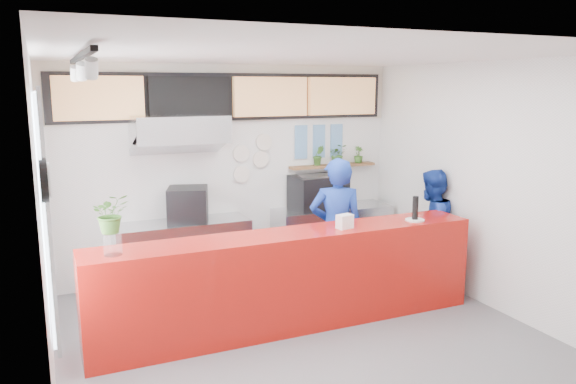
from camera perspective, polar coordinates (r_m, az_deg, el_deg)
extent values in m
plane|color=slate|center=(6.27, 1.81, -14.79)|extent=(5.00, 5.00, 0.00)
plane|color=silver|center=(5.66, 2.00, 13.76)|extent=(5.00, 5.00, 0.00)
plane|color=white|center=(8.07, -5.83, 2.12)|extent=(5.00, 0.00, 5.00)
plane|color=white|center=(5.23, -23.65, -3.45)|extent=(0.00, 5.00, 5.00)
plane|color=white|center=(7.21, 20.10, 0.49)|extent=(0.00, 5.00, 5.00)
cube|color=#A5120B|center=(6.39, 0.27, -8.93)|extent=(4.50, 0.60, 1.10)
cube|color=beige|center=(7.97, -5.96, 9.95)|extent=(5.00, 0.02, 0.80)
cube|color=#B2B5BA|center=(7.81, -10.61, -6.20)|extent=(1.80, 0.60, 0.90)
cube|color=black|center=(7.66, -10.13, -1.25)|extent=(0.65, 0.65, 0.46)
cube|color=#B2B5BA|center=(7.45, -10.97, 6.30)|extent=(1.20, 0.70, 0.35)
cube|color=#B2B5BA|center=(7.47, -10.92, 4.77)|extent=(1.20, 0.69, 0.31)
cube|color=#B2B5BA|center=(8.60, 4.51, -4.47)|extent=(1.80, 0.60, 0.90)
cube|color=black|center=(8.33, 3.07, -0.03)|extent=(0.79, 0.58, 0.50)
cube|color=#B5B8BC|center=(8.29, 3.09, 1.53)|extent=(0.65, 0.51, 0.05)
cube|color=brown|center=(8.61, 4.57, 2.68)|extent=(1.40, 0.18, 0.04)
cube|color=tan|center=(7.51, -18.65, 9.03)|extent=(1.10, 0.10, 0.55)
cube|color=black|center=(7.71, -9.93, 9.46)|extent=(1.10, 0.10, 0.55)
cube|color=tan|center=(8.07, -1.80, 9.66)|extent=(1.10, 0.10, 0.55)
cube|color=tan|center=(8.57, 5.51, 9.68)|extent=(1.10, 0.10, 0.55)
cube|color=black|center=(7.95, -5.88, 9.59)|extent=(4.80, 0.04, 0.65)
cube|color=silver|center=(5.49, -23.52, -0.68)|extent=(0.04, 2.20, 1.90)
cube|color=#B2B5BA|center=(5.49, -23.31, -0.66)|extent=(0.03, 2.30, 2.00)
cylinder|color=black|center=(4.24, -23.54, 1.01)|extent=(0.05, 0.30, 0.30)
cylinder|color=white|center=(4.24, -23.14, 1.04)|extent=(0.02, 0.26, 0.26)
cube|color=black|center=(5.11, -20.30, 12.77)|extent=(0.05, 2.40, 0.04)
cylinder|color=silver|center=(8.06, -4.78, 3.92)|extent=(0.24, 0.03, 0.24)
cylinder|color=silver|center=(8.17, -2.78, 3.33)|extent=(0.24, 0.03, 0.24)
cylinder|color=silver|center=(8.10, -4.75, 1.81)|extent=(0.24, 0.03, 0.24)
cylinder|color=silver|center=(8.16, -2.47, 5.09)|extent=(0.24, 0.03, 0.24)
cube|color=#598CBF|center=(8.40, 1.34, 5.94)|extent=(0.20, 0.02, 0.25)
cube|color=#598CBF|center=(8.53, 3.17, 6.01)|extent=(0.20, 0.02, 0.25)
cube|color=#598CBF|center=(8.67, 4.95, 6.06)|extent=(0.20, 0.02, 0.25)
cube|color=#598CBF|center=(8.42, 1.33, 4.25)|extent=(0.20, 0.02, 0.25)
cube|color=#598CBF|center=(8.55, 3.15, 4.34)|extent=(0.20, 0.02, 0.25)
cube|color=#598CBF|center=(8.69, 4.92, 4.42)|extent=(0.20, 0.02, 0.25)
imported|color=navy|center=(7.04, 4.93, -3.96)|extent=(0.80, 0.68, 1.84)
imported|color=navy|center=(7.88, 14.26, -3.55)|extent=(0.95, 0.85, 1.60)
imported|color=#386724|center=(8.47, 3.12, 3.74)|extent=(0.19, 0.17, 0.30)
imported|color=#386724|center=(8.63, 5.08, 3.85)|extent=(0.33, 0.31, 0.31)
imported|color=#386724|center=(8.81, 7.17, 3.79)|extent=(0.15, 0.14, 0.26)
cylinder|color=white|center=(5.66, -17.38, -5.08)|extent=(0.19, 0.19, 0.21)
imported|color=#386724|center=(5.58, -17.55, -2.09)|extent=(0.37, 0.33, 0.38)
cube|color=white|center=(6.43, 5.78, -3.00)|extent=(0.20, 0.15, 0.16)
cylinder|color=white|center=(6.95, 12.75, -2.78)|extent=(0.24, 0.24, 0.02)
cylinder|color=black|center=(6.92, 12.80, -1.59)|extent=(0.09, 0.09, 0.28)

